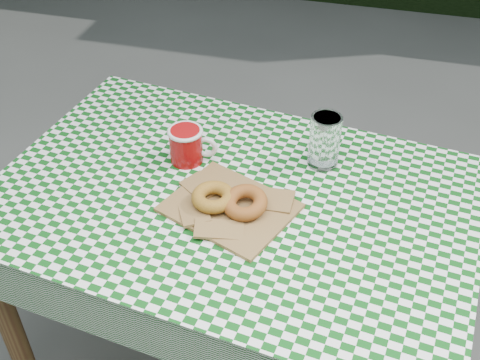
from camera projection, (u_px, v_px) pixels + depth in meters
name	position (u px, v px, depth m)	size (l,w,h in m)	color
ground	(236.00, 321.00, 2.11)	(60.00, 60.00, 0.00)	#4E4E49
table	(233.00, 295.00, 1.72)	(1.17, 0.78, 0.75)	#4F2E1B
tablecloth	(232.00, 196.00, 1.48)	(1.19, 0.80, 0.01)	#0B4711
paper_bag	(230.00, 207.00, 1.44)	(0.29, 0.23, 0.02)	olive
bagel_front	(213.00, 197.00, 1.43)	(0.11, 0.11, 0.03)	#A37721
bagel_back	(245.00, 202.00, 1.41)	(0.11, 0.11, 0.03)	brown
coffee_mug	(186.00, 145.00, 1.56)	(0.17, 0.17, 0.10)	maroon
drinking_glass	(325.00, 141.00, 1.53)	(0.08, 0.08, 0.15)	white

